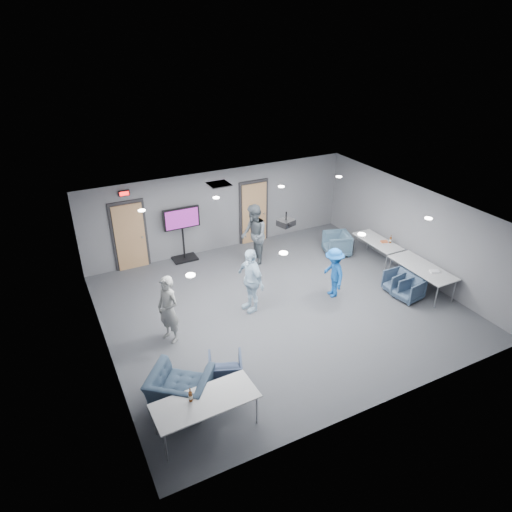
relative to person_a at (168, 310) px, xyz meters
name	(u,v)px	position (x,y,z in m)	size (l,w,h in m)	color
floor	(280,306)	(3.06, 0.05, -0.86)	(9.00, 9.00, 0.00)	#37393F
ceiling	(282,214)	(3.06, 0.05, 1.84)	(9.00, 9.00, 0.00)	silver
wall_back	(220,210)	(3.06, 4.05, 0.49)	(9.00, 0.02, 2.70)	slate
wall_front	(386,353)	(3.06, -3.95, 0.49)	(9.00, 0.02, 2.70)	slate
wall_left	(102,307)	(-1.44, 0.05, 0.49)	(0.02, 8.00, 2.70)	slate
wall_right	(413,230)	(7.56, 0.05, 0.49)	(0.02, 8.00, 2.70)	slate
door_left	(130,236)	(0.06, 4.00, 0.21)	(1.06, 0.17, 2.24)	black
door_right	(254,213)	(4.26, 4.00, 0.21)	(1.06, 0.17, 2.24)	black
exit_sign	(124,193)	(0.06, 3.98, 1.59)	(0.32, 0.08, 0.16)	black
hvac_diffuser	(219,184)	(2.56, 2.85, 1.83)	(0.60, 0.60, 0.03)	black
downlights	(282,214)	(3.06, 0.05, 1.83)	(6.18, 3.78, 0.02)	white
person_a	(168,310)	(0.00, 0.00, 0.00)	(0.63, 0.41, 1.72)	gray
person_b	(254,235)	(3.53, 2.55, 0.12)	(0.95, 0.74, 1.95)	#525B63
person_c	(251,280)	(2.31, 0.30, 0.03)	(1.05, 0.44, 1.78)	silver
person_d	(334,273)	(4.64, -0.13, -0.14)	(0.93, 0.54, 1.45)	#1B58B1
chair_right_a	(337,244)	(6.24, 1.90, -0.49)	(0.79, 0.82, 0.74)	#3E576C
chair_right_b	(399,282)	(6.41, -0.85, -0.54)	(0.69, 0.71, 0.64)	#384A61
chair_right_c	(408,288)	(6.41, -1.21, -0.54)	(0.69, 0.71, 0.64)	#384A61
chair_front_a	(225,370)	(0.60, -1.95, -0.53)	(0.70, 0.72, 0.66)	#36425D
chair_front_b	(181,389)	(-0.45, -2.13, -0.48)	(1.18, 1.03, 0.76)	#324356
table_right_a	(378,242)	(7.06, 0.90, -0.18)	(0.70, 1.68, 0.73)	silver
table_right_b	(422,268)	(7.06, -1.00, -0.17)	(0.82, 1.97, 0.73)	silver
table_front_left	(205,402)	(-0.22, -2.95, -0.17)	(1.97, 0.87, 0.73)	silver
bottle_front	(191,396)	(-0.46, -2.85, -0.02)	(0.08, 0.08, 0.29)	#572B0F
bottle_right	(390,240)	(7.29, 0.61, -0.03)	(0.07, 0.07, 0.27)	#572B0F
snack_box	(384,242)	(7.16, 0.73, -0.11)	(0.20, 0.13, 0.04)	#C45C31
wrapper	(435,271)	(7.13, -1.37, -0.10)	(0.24, 0.16, 0.05)	white
tv_stand	(183,231)	(1.65, 3.80, 0.15)	(1.16, 0.55, 1.78)	black
projector	(286,223)	(3.22, 0.13, 1.54)	(0.47, 0.43, 0.37)	black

